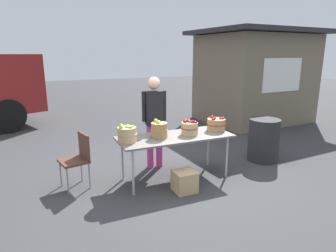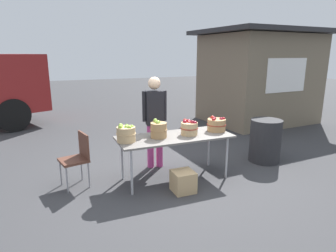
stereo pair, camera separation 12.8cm
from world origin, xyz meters
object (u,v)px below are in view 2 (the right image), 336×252
object	(u,v)px
folding_chair	(78,155)
trash_barrel	(265,141)
apple_basket_red_1	(216,125)
vendor_adult	(155,115)
apple_basket_green_0	(126,134)
apple_basket_green_1	(159,129)
market_table	(175,139)
produce_crate	(183,181)
apple_basket_red_0	(189,128)

from	to	relation	value
folding_chair	trash_barrel	bearing A→B (deg)	72.84
apple_basket_red_1	vendor_adult	world-z (taller)	vendor_adult
apple_basket_green_0	folding_chair	distance (m)	0.87
apple_basket_green_1	apple_basket_green_0	bearing A→B (deg)	-177.70
folding_chair	trash_barrel	distance (m)	3.50
market_table	produce_crate	distance (m)	0.74
vendor_adult	market_table	bearing A→B (deg)	112.05
apple_basket_green_1	folding_chair	bearing A→B (deg)	165.53
apple_basket_green_0	trash_barrel	distance (m)	2.82
market_table	produce_crate	world-z (taller)	market_table
folding_chair	apple_basket_red_1	bearing A→B (deg)	69.28
vendor_adult	produce_crate	size ratio (longest dim) A/B	5.12
apple_basket_green_0	apple_basket_red_0	world-z (taller)	apple_basket_green_0
market_table	folding_chair	size ratio (longest dim) A/B	2.21
apple_basket_green_1	apple_basket_red_0	bearing A→B (deg)	-3.65
market_table	folding_chair	xyz separation A→B (m)	(-1.53, 0.34, -0.20)
trash_barrel	vendor_adult	bearing A→B (deg)	165.75
trash_barrel	produce_crate	world-z (taller)	trash_barrel
apple_basket_green_0	folding_chair	bearing A→B (deg)	154.20
trash_barrel	market_table	bearing A→B (deg)	-177.45
folding_chair	trash_barrel	size ratio (longest dim) A/B	1.03
apple_basket_red_0	apple_basket_green_1	bearing A→B (deg)	176.35
apple_basket_red_1	produce_crate	size ratio (longest dim) A/B	1.04
apple_basket_green_1	produce_crate	world-z (taller)	apple_basket_green_1
market_table	apple_basket_red_0	size ratio (longest dim) A/B	6.39
market_table	folding_chair	bearing A→B (deg)	167.49
apple_basket_green_1	apple_basket_red_1	bearing A→B (deg)	0.37
market_table	produce_crate	size ratio (longest dim) A/B	5.81
produce_crate	trash_barrel	bearing A→B (deg)	15.95
apple_basket_green_0	produce_crate	xyz separation A→B (m)	(0.74, -0.49, -0.72)
apple_basket_green_0	produce_crate	bearing A→B (deg)	-33.46
apple_basket_green_1	trash_barrel	world-z (taller)	apple_basket_green_1
apple_basket_red_0	vendor_adult	world-z (taller)	vendor_adult
apple_basket_green_1	vendor_adult	size ratio (longest dim) A/B	0.18
folding_chair	market_table	bearing A→B (deg)	64.45
market_table	trash_barrel	distance (m)	1.99
market_table	apple_basket_green_1	world-z (taller)	apple_basket_green_1
market_table	folding_chair	distance (m)	1.58
apple_basket_green_1	folding_chair	distance (m)	1.34
trash_barrel	folding_chair	bearing A→B (deg)	175.88
apple_basket_green_1	trash_barrel	xyz separation A→B (m)	(2.25, 0.07, -0.47)
market_table	vendor_adult	world-z (taller)	vendor_adult
apple_basket_green_1	trash_barrel	distance (m)	2.29
vendor_adult	produce_crate	distance (m)	1.39
folding_chair	produce_crate	distance (m)	1.71
vendor_adult	trash_barrel	bearing A→B (deg)	175.92
market_table	apple_basket_green_1	bearing A→B (deg)	176.46
vendor_adult	apple_basket_red_0	bearing A→B (deg)	131.25
folding_chair	produce_crate	world-z (taller)	folding_chair
apple_basket_red_1	produce_crate	distance (m)	1.24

